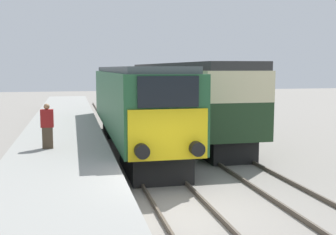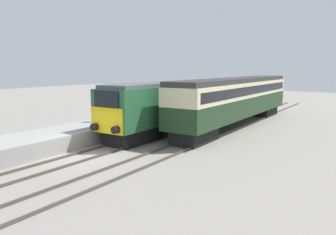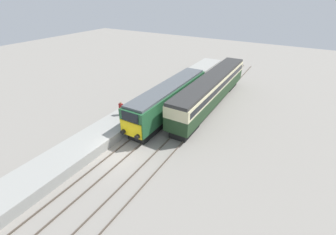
% 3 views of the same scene
% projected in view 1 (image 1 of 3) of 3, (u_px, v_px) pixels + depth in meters
% --- Properties ---
extents(ground_plane, '(120.00, 120.00, 0.00)m').
position_uv_depth(ground_plane, '(185.00, 213.00, 11.06)').
color(ground_plane, gray).
extents(platform_left, '(3.50, 50.00, 0.97)m').
position_uv_depth(platform_left, '(62.00, 146.00, 18.03)').
color(platform_left, gray).
rests_on(platform_left, ground_plane).
extents(rails_near_track, '(1.51, 60.00, 0.14)m').
position_uv_depth(rails_near_track, '(151.00, 167.00, 15.90)').
color(rails_near_track, '#4C4238').
rests_on(rails_near_track, ground_plane).
extents(rails_far_track, '(1.50, 60.00, 0.14)m').
position_uv_depth(rails_far_track, '(235.00, 163.00, 16.65)').
color(rails_far_track, '#4C4238').
rests_on(rails_far_track, ground_plane).
extents(locomotive, '(2.70, 14.98, 3.85)m').
position_uv_depth(locomotive, '(134.00, 103.00, 19.81)').
color(locomotive, black).
rests_on(locomotive, ground_plane).
extents(passenger_carriage, '(2.75, 19.36, 4.06)m').
position_uv_depth(passenger_carriage, '(179.00, 90.00, 25.23)').
color(passenger_carriage, black).
rests_on(passenger_carriage, ground_plane).
extents(person_on_platform, '(0.44, 0.26, 1.59)m').
position_uv_depth(person_on_platform, '(47.00, 126.00, 14.81)').
color(person_on_platform, '#473828').
rests_on(person_on_platform, platform_left).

